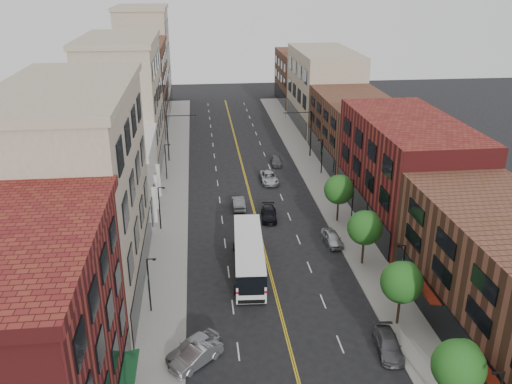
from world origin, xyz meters
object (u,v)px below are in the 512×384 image
object	(u,v)px
car_angle_a	(193,347)
car_lane_a	(269,214)
car_parked_far	(332,238)
car_lane_behind	(239,203)
car_lane_c	(276,160)
car_angle_b	(196,356)
car_lane_b	(269,177)
car_parked_mid	(388,345)
city_bus	(249,254)

from	to	relation	value
car_angle_a	car_lane_a	bearing A→B (deg)	118.44
car_parked_far	car_lane_behind	bearing A→B (deg)	126.53
car_lane_c	car_angle_b	bearing A→B (deg)	-101.69
car_lane_b	car_parked_mid	bearing A→B (deg)	-83.67
car_angle_b	car_lane_b	world-z (taller)	car_angle_b
car_lane_b	car_parked_far	bearing A→B (deg)	-77.57
car_lane_b	car_lane_c	xyz separation A→B (m)	(2.05, 7.16, -0.04)
city_bus	car_parked_far	world-z (taller)	city_bus
car_parked_far	car_lane_a	xyz separation A→B (m)	(-5.90, 7.02, -0.05)
car_angle_b	car_parked_mid	size ratio (longest dim) A/B	0.98
car_lane_behind	car_lane_a	size ratio (longest dim) A/B	0.95
car_angle_a	car_lane_a	distance (m)	25.33
car_angle_a	car_lane_c	bearing A→B (deg)	122.68
city_bus	car_lane_behind	xyz separation A→B (m)	(0.20, 15.05, -1.16)
city_bus	car_lane_c	world-z (taller)	city_bus
car_angle_b	car_parked_mid	world-z (taller)	car_angle_b
car_parked_mid	car_lane_c	world-z (taller)	car_lane_c
car_lane_behind	car_lane_b	xyz separation A→B (m)	(4.90, 8.51, 0.01)
car_lane_behind	car_angle_b	bearing A→B (deg)	79.56
city_bus	car_lane_c	bearing A→B (deg)	80.35
car_lane_behind	car_lane_c	world-z (taller)	car_lane_behind
car_angle_b	car_parked_mid	xyz separation A→B (m)	(14.59, -0.18, -0.07)
car_lane_a	car_lane_c	xyz separation A→B (m)	(3.66, 19.14, 0.02)
city_bus	car_lane_behind	size ratio (longest dim) A/B	2.99
car_lane_b	car_lane_a	bearing A→B (deg)	-97.94
car_angle_a	car_parked_far	size ratio (longest dim) A/B	1.13
car_angle_a	car_parked_far	xyz separation A→B (m)	(14.80, 16.70, -0.09)
car_lane_behind	car_parked_mid	bearing A→B (deg)	108.34
car_lane_c	car_parked_mid	bearing A→B (deg)	-83.06
car_angle_a	car_lane_b	xyz separation A→B (m)	(10.50, 35.70, -0.07)
car_angle_b	car_lane_a	bearing A→B (deg)	119.03
car_parked_mid	car_lane_behind	bearing A→B (deg)	113.67
car_parked_far	car_lane_behind	size ratio (longest dim) A/B	0.96
car_parked_mid	car_lane_b	distance (m)	37.13
city_bus	car_lane_c	size ratio (longest dim) A/B	3.24
car_parked_far	car_lane_c	world-z (taller)	car_parked_far
car_angle_a	car_parked_mid	xyz separation A→B (m)	(14.80, -1.18, -0.13)
car_lane_behind	city_bus	bearing A→B (deg)	89.61
city_bus	car_lane_a	size ratio (longest dim) A/B	2.85
city_bus	car_lane_b	world-z (taller)	city_bus
city_bus	car_lane_a	distance (m)	12.16
car_parked_far	car_lane_b	distance (m)	19.48
car_lane_a	car_lane_behind	bearing A→B (deg)	138.57
car_parked_mid	car_angle_a	bearing A→B (deg)	-178.86
car_parked_far	car_lane_a	bearing A→B (deg)	125.34
car_parked_far	car_lane_b	world-z (taller)	car_lane_b
car_lane_behind	car_lane_c	bearing A→B (deg)	-113.57
car_lane_a	car_angle_a	bearing A→B (deg)	-105.54
car_parked_far	car_lane_b	bearing A→B (deg)	98.02
car_angle_b	car_lane_behind	xyz separation A→B (m)	(5.39, 28.19, -0.02)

